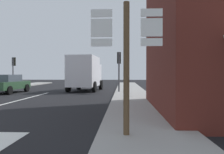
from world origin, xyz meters
TOP-DOWN VIEW (x-y plane):
  - ground_plane at (0.00, 10.00)m, footprint 80.00×80.00m
  - sidewalk_right at (6.63, 8.00)m, footprint 2.47×44.00m
  - lane_centre_stripe at (0.00, 6.00)m, footprint 0.16×12.00m
  - sedan_far at (-3.15, 11.74)m, footprint 2.11×4.27m
  - delivery_truck at (2.63, 14.26)m, footprint 2.75×5.13m
  - route_sign_post at (6.09, -0.45)m, footprint 1.66×0.14m
  - traffic_light_far_left at (-5.69, 17.84)m, footprint 0.30×0.49m
  - traffic_light_near_right at (5.69, 12.12)m, footprint 0.30×0.49m

SIDE VIEW (x-z plane):
  - ground_plane at x=0.00m, z-range 0.00..0.00m
  - lane_centre_stripe at x=0.00m, z-range 0.00..0.01m
  - sidewalk_right at x=6.63m, z-range 0.00..0.14m
  - sedan_far at x=-3.15m, z-range 0.03..1.50m
  - delivery_truck at x=2.63m, z-range 0.13..3.18m
  - route_sign_post at x=6.09m, z-range 0.31..3.51m
  - traffic_light_near_right at x=5.69m, z-range 0.78..4.02m
  - traffic_light_far_left at x=-5.69m, z-range 0.79..4.08m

